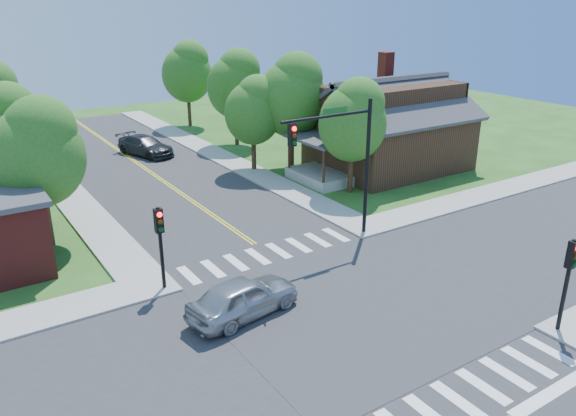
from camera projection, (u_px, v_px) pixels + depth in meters
ground at (348, 309)px, 22.71m from camera, size 100.00×100.00×0.00m
road_ns at (348, 309)px, 22.70m from camera, size 10.00×90.00×0.04m
road_ew at (348, 309)px, 22.70m from camera, size 90.00×10.00×0.04m
intersection_patch at (348, 309)px, 22.71m from camera, size 10.20×10.20×0.06m
sidewalk_ne at (379, 160)px, 43.17m from camera, size 40.00×40.00×0.14m
crosswalk_north at (268, 253)px, 27.55m from camera, size 8.85×2.00×0.01m
crosswalk_south at (471, 393)px, 17.84m from camera, size 8.85×2.00×0.01m
centerline at (348, 308)px, 22.69m from camera, size 0.30×90.00×0.01m
stop_bar at (557, 390)px, 18.04m from camera, size 4.60×0.45×0.09m
signal_mast_ne at (342, 150)px, 27.38m from camera, size 5.30×0.42×7.20m
signal_pole_se at (570, 269)px, 20.24m from camera, size 0.34×0.42×3.80m
signal_pole_nw at (160, 233)px, 23.27m from camera, size 0.34×0.42×3.80m
house_ne at (389, 123)px, 40.42m from camera, size 13.05×8.80×7.11m
tree_e_a at (354, 118)px, 34.67m from camera, size 4.33×4.11×7.35m
tree_e_b at (293, 93)px, 39.45m from camera, size 4.94×4.69×8.39m
tree_e_c at (236, 82)px, 46.15m from camera, size 4.72×4.48×8.02m
tree_e_d at (188, 70)px, 53.10m from camera, size 4.79×4.55×8.14m
tree_w_a at (39, 150)px, 26.87m from camera, size 4.49×4.26×7.62m
tree_w_b at (6, 126)px, 32.37m from camera, size 4.37×4.16×7.44m
tree_house at (254, 109)px, 39.27m from camera, size 4.05×3.85×6.89m
tree_bldg at (27, 142)px, 31.22m from camera, size 3.85×3.65×6.54m
car_silver at (243, 298)px, 21.99m from camera, size 3.39×5.29×1.59m
car_dgrey at (145, 146)px, 44.46m from camera, size 5.37×6.54×1.52m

